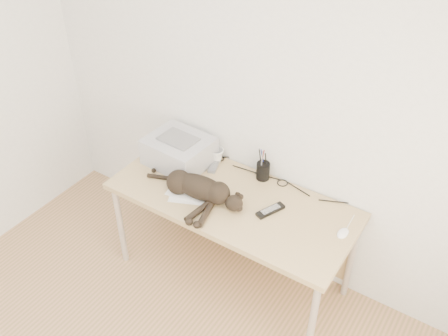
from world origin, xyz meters
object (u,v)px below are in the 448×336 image
Objects in this scene: cat at (197,188)px; mug at (216,155)px; printer at (179,151)px; desk at (239,206)px; pen_cup at (263,171)px; mouse at (343,232)px.

cat is 0.41m from mug.
desk is at bearing -4.85° from printer.
printer reaches higher than desk.
mug is at bearing 148.00° from desk.
pen_cup is at bearing 51.97° from cat.
desk is 15.00× the size of mug.
mug is at bearing -178.46° from pen_cup.
cat is (0.32, -0.24, -0.02)m from printer.
printer is 1.24m from mouse.
pen_cup reaches higher than desk.
desk is 3.63× the size of printer.
mug is at bearing 171.97° from mouse.
mug reaches higher than mouse.
mouse is (0.92, 0.20, -0.06)m from cat.
cat is at bearing -122.64° from pen_cup.
cat is 3.21× the size of pen_cup.
desk is 15.70× the size of mouse.
mouse is (1.24, -0.04, -0.08)m from printer.
printer reaches higher than mouse.
mouse is (0.66, -0.20, -0.05)m from pen_cup.
desk is 2.18× the size of cat.
pen_cup reaches higher than cat.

